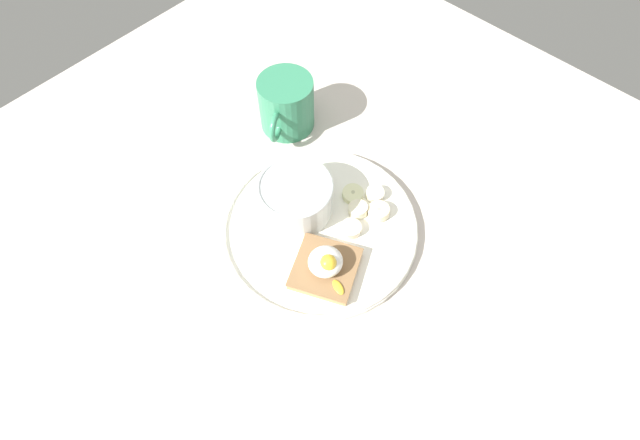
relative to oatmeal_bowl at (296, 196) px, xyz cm
name	(u,v)px	position (x,y,z in cm)	size (l,w,h in cm)	color
ground_plane	(320,233)	(0.11, 5.04, -5.14)	(120.00, 120.00, 2.00)	beige
plate	(320,228)	(0.11, 5.04, -3.34)	(29.96, 29.96, 1.60)	white
oatmeal_bowl	(296,196)	(0.00, 0.00, 0.00)	(11.43, 11.43, 6.19)	white
toast_slice	(325,268)	(5.06, 10.65, -2.29)	(11.84, 11.84, 1.52)	olive
poached_egg	(326,262)	(5.12, 10.80, -0.01)	(5.01, 7.32, 3.60)	white
banana_slice_front	(379,211)	(-7.76, 10.07, -2.42)	(4.40, 4.48, 1.63)	beige
banana_slice_left	(351,229)	(-2.50, 8.98, -2.43)	(3.13, 3.17, 1.47)	#F9E8C8
banana_slice_back	(358,209)	(-5.88, 7.51, -2.42)	(3.29, 3.39, 1.58)	#F6EEC8
banana_slice_right	(375,194)	(-9.88, 7.61, -2.38)	(4.10, 4.09, 1.70)	#F0E8C9
banana_slice_inner	(352,194)	(-7.53, 4.94, -2.49)	(4.77, 4.78, 1.43)	beige
coffee_mug	(286,104)	(-12.03, -13.97, 0.74)	(12.23, 9.36, 9.52)	#33835C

